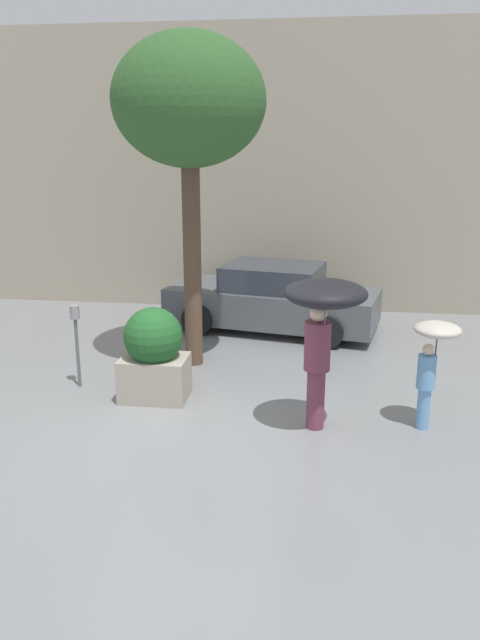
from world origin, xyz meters
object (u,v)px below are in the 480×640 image
Objects in this scene: planter_box at (154,353)px; person_adult at (323,313)px; person_child at (433,351)px; street_tree at (189,105)px; parking_meter at (76,329)px; parked_car_near at (273,300)px.

planter_box is 2.66m from person_adult.
person_child is 0.27× the size of street_tree.
person_child is at bearing -7.38° from planter_box.
planter_box is 3.83m from person_child.
street_tree is at bearing -168.90° from person_adult.
parking_meter is at bearing -140.68° from street_tree.
person_adult is 1.57× the size of parking_meter.
person_child is at bearing -139.54° from parked_car_near.
parked_car_near is (1.41, 3.75, -0.08)m from planter_box.
person_adult is at bearing -17.86° from planter_box.
person_child is 5.11m from street_tree.
parking_meter is at bearing 166.91° from planter_box.
person_child reaches higher than parked_car_near.
person_adult reaches higher than parking_meter.
person_child is (1.39, 0.28, -0.53)m from person_adult.
parking_meter is (-5.05, 0.78, -0.14)m from person_child.
street_tree is 3.79m from parking_meter.
street_tree is (-3.52, 2.04, 3.09)m from person_child.
person_adult is 1.40× the size of person_child.
person_adult is at bearing -16.23° from parking_meter.
street_tree is at bearing 129.68° from person_child.
planter_box reaches higher than parking_meter.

